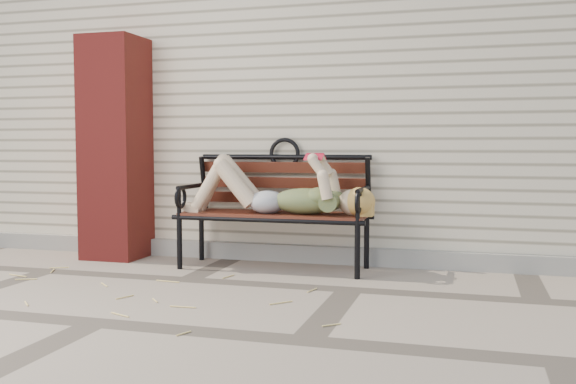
% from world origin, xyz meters
% --- Properties ---
extents(ground, '(80.00, 80.00, 0.00)m').
position_xyz_m(ground, '(0.00, 0.00, 0.00)').
color(ground, gray).
rests_on(ground, ground).
extents(house_wall, '(8.00, 4.00, 3.00)m').
position_xyz_m(house_wall, '(0.00, 3.00, 1.50)').
color(house_wall, beige).
rests_on(house_wall, ground).
extents(foundation_strip, '(8.00, 0.10, 0.15)m').
position_xyz_m(foundation_strip, '(0.00, 0.97, 0.07)').
color(foundation_strip, gray).
rests_on(foundation_strip, ground).
extents(brick_pillar, '(0.50, 0.50, 2.00)m').
position_xyz_m(brick_pillar, '(-2.30, 0.75, 1.00)').
color(brick_pillar, maroon).
rests_on(brick_pillar, ground).
extents(garden_bench, '(1.69, 0.67, 1.09)m').
position_xyz_m(garden_bench, '(-0.76, 0.71, 0.61)').
color(garden_bench, black).
rests_on(garden_bench, ground).
extents(reading_woman, '(1.59, 0.36, 0.50)m').
position_xyz_m(reading_woman, '(-0.74, 0.58, 0.65)').
color(reading_woman, '#093742').
rests_on(reading_woman, ground).
extents(straw_scatter, '(2.88, 1.56, 0.01)m').
position_xyz_m(straw_scatter, '(-1.42, -0.56, 0.01)').
color(straw_scatter, '#E7C770').
rests_on(straw_scatter, ground).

